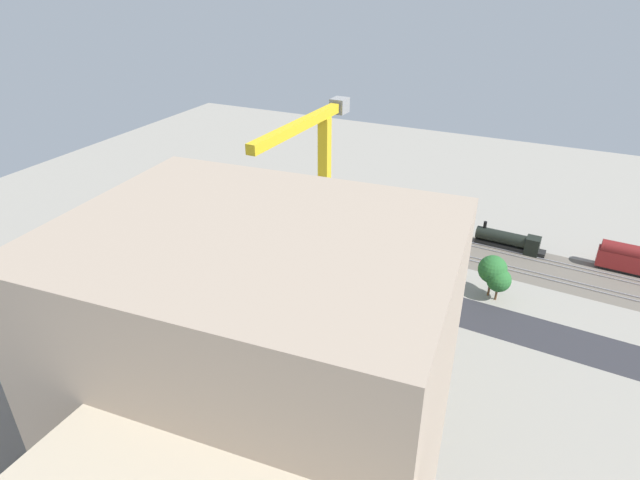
{
  "coord_description": "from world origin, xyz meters",
  "views": [
    {
      "loc": [
        -38.84,
        83.09,
        53.73
      ],
      "look_at": [
        -0.35,
        1.93,
        6.09
      ],
      "focal_mm": 29.49,
      "sensor_mm": 36.0,
      "label": 1
    }
  ],
  "objects": [
    {
      "name": "ground_plane",
      "position": [
        0.0,
        0.0,
        0.0
      ],
      "size": [
        204.17,
        204.17,
        0.0
      ],
      "primitive_type": "plane",
      "color": "gray",
      "rests_on": "ground"
    },
    {
      "name": "rail_bed",
      "position": [
        0.0,
        -18.91,
        0.0
      ],
      "size": [
        128.25,
        22.25,
        0.01
      ],
      "primitive_type": "cube",
      "rotation": [
        0.0,
        0.0,
        -0.06
      ],
      "color": "#665E54",
      "rests_on": "ground"
    },
    {
      "name": "street_asphalt",
      "position": [
        0.0,
        3.24,
        0.0
      ],
      "size": [
        127.92,
        16.95,
        0.01
      ],
      "primitive_type": "cube",
      "rotation": [
        0.0,
        0.0,
        -0.06
      ],
      "color": "#2D2D33",
      "rests_on": "ground"
    },
    {
      "name": "track_rails",
      "position": [
        0.0,
        -18.91,
        0.18
      ],
      "size": [
        127.36,
        15.84,
        0.12
      ],
      "color": "#9E9EA8",
      "rests_on": "ground"
    },
    {
      "name": "platform_canopy_near",
      "position": [
        11.53,
        -11.43,
        3.65
      ],
      "size": [
        53.34,
        8.51,
        3.84
      ],
      "color": "#B73328",
      "rests_on": "ground"
    },
    {
      "name": "locomotive",
      "position": [
        -33.42,
        -22.06,
        1.81
      ],
      "size": [
        14.42,
        3.56,
        5.06
      ],
      "color": "black",
      "rests_on": "ground"
    },
    {
      "name": "parked_car_0",
      "position": [
        -13.27,
        6.51,
        0.77
      ],
      "size": [
        4.19,
        1.87,
        1.76
      ],
      "color": "black",
      "rests_on": "ground"
    },
    {
      "name": "parked_car_1",
      "position": [
        -4.62,
        6.34,
        0.79
      ],
      "size": [
        4.72,
        2.27,
        1.79
      ],
      "color": "black",
      "rests_on": "ground"
    },
    {
      "name": "parked_car_2",
      "position": [
        4.19,
        6.2,
        0.78
      ],
      "size": [
        4.57,
        1.87,
        1.76
      ],
      "color": "black",
      "rests_on": "ground"
    },
    {
      "name": "parked_car_3",
      "position": [
        12.53,
        6.8,
        0.77
      ],
      "size": [
        4.58,
        1.87,
        1.76
      ],
      "color": "black",
      "rests_on": "ground"
    },
    {
      "name": "parked_car_4",
      "position": [
        21.24,
        6.51,
        0.71
      ],
      "size": [
        4.67,
        1.99,
        1.6
      ],
      "color": "black",
      "rests_on": "ground"
    },
    {
      "name": "parked_car_5",
      "position": [
        29.59,
        6.92,
        0.71
      ],
      "size": [
        4.33,
        2.15,
        1.61
      ],
      "color": "black",
      "rests_on": "ground"
    },
    {
      "name": "construction_building",
      "position": [
        10.33,
        25.91,
        8.27
      ],
      "size": [
        31.75,
        20.89,
        16.55
      ],
      "primitive_type": "cube",
      "rotation": [
        0.0,
        0.0,
        -0.06
      ],
      "color": "yellow",
      "rests_on": "ground"
    },
    {
      "name": "construction_roof_slab",
      "position": [
        10.33,
        25.91,
        16.75
      ],
      "size": [
        32.38,
        21.53,
        0.4
      ],
      "primitive_type": "cube",
      "rotation": [
        0.0,
        0.0,
        -0.06
      ],
      "color": "#B7B2A8",
      "rests_on": "construction_building"
    },
    {
      "name": "tower_crane",
      "position": [
        -10.19,
        22.65,
        21.47
      ],
      "size": [
        3.6,
        22.97,
        37.36
      ],
      "color": "gray",
      "rests_on": "ground"
    },
    {
      "name": "box_truck_0",
      "position": [
        20.9,
        10.71,
        1.72
      ],
      "size": [
        9.09,
        2.74,
        3.51
      ],
      "color": "black",
      "rests_on": "ground"
    },
    {
      "name": "box_truck_1",
      "position": [
        17.63,
        9.71,
        1.64
      ],
      "size": [
        8.65,
        2.49,
        3.33
      ],
      "color": "black",
      "rests_on": "ground"
    },
    {
      "name": "box_truck_2",
      "position": [
        -2.92,
        10.21,
        1.68
      ],
      "size": [
        8.84,
        3.77,
        3.4
      ],
      "color": "black",
      "rests_on": "ground"
    },
    {
      "name": "street_tree_0",
      "position": [
        -33.74,
        -1.33,
        4.13
      ],
      "size": [
        4.32,
        4.32,
        6.3
      ],
      "color": "brown",
      "rests_on": "ground"
    },
    {
      "name": "street_tree_1",
      "position": [
        9.99,
        -1.29,
        4.47
      ],
      "size": [
        5.09,
        5.09,
        7.03
      ],
      "color": "brown",
      "rests_on": "ground"
    },
    {
      "name": "street_tree_2",
      "position": [
        -32.34,
        -2.15,
        5.48
      ],
      "size": [
        5.09,
        5.09,
        8.04
      ],
      "color": "brown",
      "rests_on": "ground"
    },
    {
      "name": "traffic_light",
      "position": [
        23.52,
        8.15,
        4.56
      ],
      "size": [
        0.5,
        0.36,
        6.93
      ],
      "color": "#333333",
      "rests_on": "ground"
    }
  ]
}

